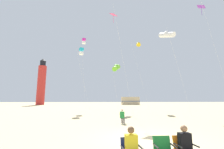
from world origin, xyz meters
The scene contains 15 objects.
ground centered at (0.00, 0.00, 0.00)m, with size 200.00×200.00×0.00m, color #CCB584.
spectator_navy_chair centered at (-1.21, -3.34, 0.61)m, with size 0.36×0.53×1.16m.
camp_chair_green centered at (-0.23, -3.11, 0.50)m, with size 0.57×0.58×0.82m.
camp_chair_orange centered at (0.41, -3.09, 0.50)m, with size 0.58×0.59×0.82m.
spectator_orange_chair centered at (0.42, -3.23, 0.61)m, with size 0.35×0.52×1.16m.
kite_flyer_standing centered at (-0.41, 4.93, 0.61)m, with size 0.44×0.56×1.16m.
kite_diamond_violet centered at (10.40, 9.03, 12.85)m, with size 2.90×2.26×13.78m.
kite_diamond_rainbow centered at (-0.60, 11.04, 12.55)m, with size 2.96×2.96×13.46m.
kite_tube_lime centered at (-0.03, 14.37, 6.62)m, with size 1.50×2.58×7.32m.
kite_box_cyan centered at (-5.64, 16.68, 9.76)m, with size 2.33×2.15×10.35m.
kite_tube_white centered at (6.39, 10.75, 10.42)m, with size 2.86×3.28×11.12m.
kite_tube_gold centered at (4.86, 20.30, 12.52)m, with size 2.95×3.01×13.23m.
kite_box_magenta centered at (-6.01, 22.15, 13.69)m, with size 1.22×1.20×14.31m.
lighthouse_distant centered at (-24.12, 48.15, 7.84)m, with size 2.80×2.80×16.80m.
rv_van_tan centered at (8.01, 47.87, 1.39)m, with size 6.52×2.58×2.80m.
Camera 1 is at (-2.04, -7.78, 1.93)m, focal length 24.37 mm.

